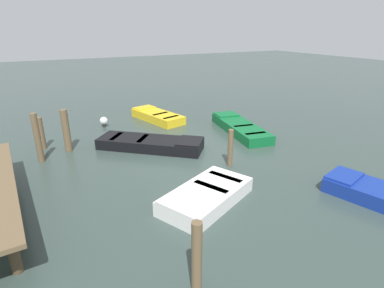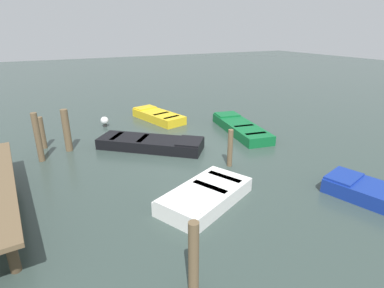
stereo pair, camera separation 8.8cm
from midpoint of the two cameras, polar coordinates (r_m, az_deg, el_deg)
name	(u,v)px [view 2 (the right image)]	position (r m, az deg, el deg)	size (l,w,h in m)	color
ground_plane	(192,153)	(11.49, 0.22, -1.63)	(80.00, 80.00, 0.00)	#33423D
rowboat_yellow	(158,116)	(15.58, -6.16, 5.20)	(3.24, 1.88, 0.46)	gold
rowboat_green	(240,127)	(13.87, 9.14, 3.06)	(4.05, 1.80, 0.46)	#0F602D
rowboat_white	(205,196)	(8.26, 2.72, -9.57)	(2.36, 2.99, 0.46)	silver
rowboat_black	(151,143)	(11.92, -7.35, 0.15)	(3.51, 3.85, 0.46)	black
mooring_piling_far_right	(38,138)	(11.71, -26.51, 1.08)	(0.21, 0.21, 1.74)	brown
mooring_piling_near_right	(42,133)	(13.04, -25.90, 1.88)	(0.20, 0.20, 1.24)	brown
mooring_piling_mid_left	(67,130)	(12.32, -22.07, 2.34)	(0.26, 0.26, 1.61)	brown
mooring_piling_far_left	(194,259)	(5.56, 0.77, -20.50)	(0.19, 0.19, 1.45)	brown
mooring_piling_center	(230,148)	(10.27, 7.33, -0.76)	(0.17, 0.17, 1.28)	brown
marker_buoy	(105,121)	(15.00, -15.77, 4.17)	(0.36, 0.36, 0.48)	#262626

